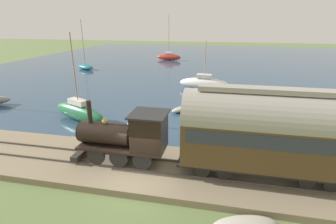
{
  "coord_description": "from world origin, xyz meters",
  "views": [
    {
      "loc": [
        -11.39,
        -4.16,
        8.3
      ],
      "look_at": [
        8.06,
        -0.0,
        1.33
      ],
      "focal_mm": 28.0,
      "sensor_mm": 36.0,
      "label": 1
    }
  ],
  "objects": [
    {
      "name": "ground_plane",
      "position": [
        0.0,
        0.0,
        0.0
      ],
      "size": [
        200.0,
        200.0,
        0.0
      ],
      "primitive_type": "plane",
      "color": "#607542"
    },
    {
      "name": "harbor_water",
      "position": [
        44.31,
        0.0,
        0.0
      ],
      "size": [
        80.0,
        80.0,
        0.01
      ],
      "color": "#2D4760",
      "rests_on": "ground"
    },
    {
      "name": "rail_embankment",
      "position": [
        1.35,
        0.0,
        0.19
      ],
      "size": [
        5.31,
        56.0,
        0.5
      ],
      "color": "#84755B",
      "rests_on": "ground"
    },
    {
      "name": "steam_locomotive",
      "position": [
        1.35,
        0.88,
        2.22
      ],
      "size": [
        2.01,
        5.56,
        3.57
      ],
      "color": "black",
      "rests_on": "rail_embankment"
    },
    {
      "name": "passenger_coach",
      "position": [
        1.35,
        -6.51,
        3.13
      ],
      "size": [
        2.47,
        8.79,
        4.8
      ],
      "color": "black",
      "rests_on": "rail_embankment"
    },
    {
      "name": "sailboat_white",
      "position": [
        21.31,
        -1.84,
        0.8
      ],
      "size": [
        2.31,
        6.43,
        6.06
      ],
      "rotation": [
        0.0,
        0.0,
        -0.1
      ],
      "color": "white",
      "rests_on": "harbor_water"
    },
    {
      "name": "sailboat_red",
      "position": [
        45.71,
        7.87,
        0.76
      ],
      "size": [
        2.17,
        5.66,
        9.4
      ],
      "rotation": [
        0.0,
        0.0,
        -0.12
      ],
      "color": "#B72D23",
      "rests_on": "harbor_water"
    },
    {
      "name": "sailboat_green",
      "position": [
        7.89,
        7.84,
        0.82
      ],
      "size": [
        3.6,
        6.17,
        7.44
      ],
      "rotation": [
        0.0,
        0.0,
        -0.41
      ],
      "color": "#236B42",
      "rests_on": "harbor_water"
    },
    {
      "name": "sailboat_teal",
      "position": [
        31.16,
        19.99,
        0.52
      ],
      "size": [
        3.23,
        4.24,
        8.49
      ],
      "rotation": [
        0.0,
        0.0,
        -0.49
      ],
      "color": "#1E707A",
      "rests_on": "harbor_water"
    },
    {
      "name": "rowboat_mid_harbor",
      "position": [
        8.2,
        -4.9,
        0.18
      ],
      "size": [
        1.65,
        2.86,
        0.35
      ],
      "rotation": [
        0.0,
        0.0,
        -0.26
      ],
      "color": "silver",
      "rests_on": "harbor_water"
    },
    {
      "name": "rowboat_near_shore",
      "position": [
        13.9,
        -4.18,
        0.28
      ],
      "size": [
        2.44,
        2.36,
        0.55
      ],
      "rotation": [
        0.0,
        0.0,
        0.83
      ],
      "color": "#B7B2A3",
      "rests_on": "harbor_water"
    },
    {
      "name": "rowboat_off_pier",
      "position": [
        8.36,
        2.52,
        0.22
      ],
      "size": [
        2.64,
        2.25,
        0.42
      ],
      "rotation": [
        0.0,
        0.0,
        0.97
      ],
      "color": "silver",
      "rests_on": "harbor_water"
    },
    {
      "name": "rowboat_far_out",
      "position": [
        12.32,
        -0.57,
        0.24
      ],
      "size": [
        2.72,
        2.43,
        0.47
      ],
      "rotation": [
        0.0,
        0.0,
        0.9
      ],
      "color": "#B7B2A3",
      "rests_on": "harbor_water"
    }
  ]
}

